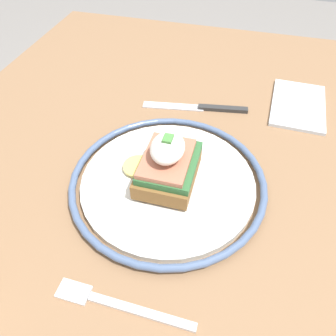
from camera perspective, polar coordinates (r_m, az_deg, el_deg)
ground_plane at (r=1.13m, az=1.59°, el=-26.27°), size 6.00×6.00×0.00m
dining_table at (r=0.57m, az=2.85°, el=-7.38°), size 1.02×0.88×0.72m
plate at (r=0.47m, az=-0.00°, el=-2.31°), size 0.28×0.28×0.02m
sandwich at (r=0.44m, az=-0.06°, el=0.73°), size 0.10×0.11×0.08m
fork at (r=0.38m, az=-8.95°, el=-22.41°), size 0.02×0.16×0.00m
knife at (r=0.61m, az=6.16°, el=10.39°), size 0.04×0.19×0.01m
napkin at (r=0.66m, az=21.72°, el=10.16°), size 0.15×0.10×0.01m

